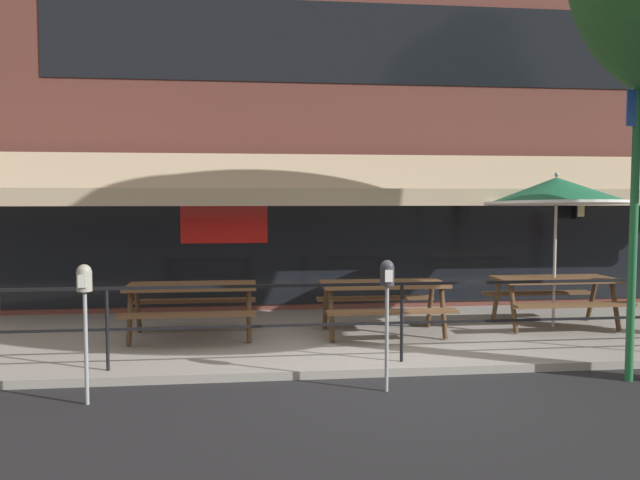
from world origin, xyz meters
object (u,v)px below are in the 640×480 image
(street_sign_pole, at_px, (635,188))
(parking_meter_near, at_px, (85,291))
(picnic_table_centre, at_px, (383,293))
(patio_umbrella_right, at_px, (556,192))
(picnic_table_left, at_px, (192,296))
(picnic_table_right, at_px, (555,288))
(parking_meter_far, at_px, (387,286))

(street_sign_pole, bearing_deg, parking_meter_near, -178.63)
(picnic_table_centre, xyz_separation_m, patio_umbrella_right, (2.73, 0.25, 1.47))
(picnic_table_left, relative_size, picnic_table_right, 1.00)
(picnic_table_left, distance_m, parking_meter_far, 3.34)
(patio_umbrella_right, relative_size, parking_meter_far, 1.67)
(picnic_table_right, relative_size, parking_meter_near, 1.27)
(patio_umbrella_right, bearing_deg, parking_meter_near, -157.21)
(patio_umbrella_right, relative_size, street_sign_pole, 0.56)
(picnic_table_left, xyz_separation_m, parking_meter_near, (-0.83, -2.49, 0.44))
(parking_meter_near, distance_m, parking_meter_far, 3.09)
(picnic_table_right, height_order, patio_umbrella_right, patio_umbrella_right)
(picnic_table_centre, distance_m, street_sign_pole, 3.59)
(picnic_table_centre, bearing_deg, patio_umbrella_right, 5.14)
(parking_meter_near, bearing_deg, picnic_table_centre, 33.96)
(patio_umbrella_right, height_order, parking_meter_far, patio_umbrella_right)
(picnic_table_centre, bearing_deg, picnic_table_right, 4.70)
(picnic_table_centre, height_order, parking_meter_near, parking_meter_near)
(picnic_table_centre, height_order, street_sign_pole, street_sign_pole)
(picnic_table_right, bearing_deg, street_sign_pole, -98.49)
(parking_meter_near, bearing_deg, picnic_table_right, 22.62)
(picnic_table_left, relative_size, street_sign_pole, 0.42)
(parking_meter_near, xyz_separation_m, street_sign_pole, (5.93, 0.14, 1.04))
(parking_meter_near, relative_size, parking_meter_far, 1.00)
(parking_meter_far, bearing_deg, street_sign_pole, 1.33)
(patio_umbrella_right, xyz_separation_m, street_sign_pole, (-0.37, -2.50, 0.01))
(picnic_table_right, xyz_separation_m, patio_umbrella_right, (0.00, 0.02, 1.47))
(picnic_table_left, distance_m, parking_meter_near, 2.66)
(patio_umbrella_right, bearing_deg, street_sign_pole, -98.42)
(picnic_table_left, height_order, picnic_table_right, same)
(picnic_table_centre, bearing_deg, street_sign_pole, -43.69)
(patio_umbrella_right, bearing_deg, picnic_table_centre, -174.86)
(picnic_table_left, xyz_separation_m, patio_umbrella_right, (5.47, 0.16, 1.47))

